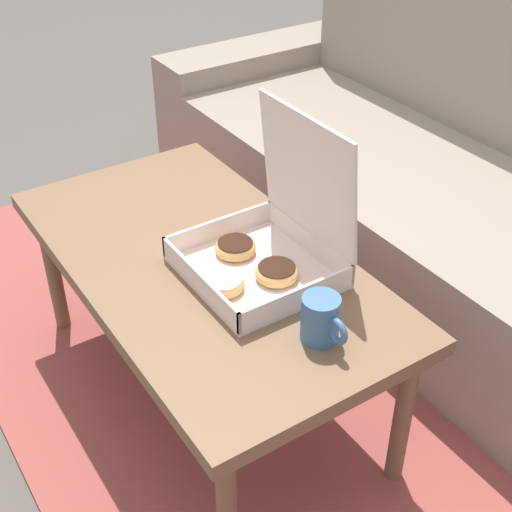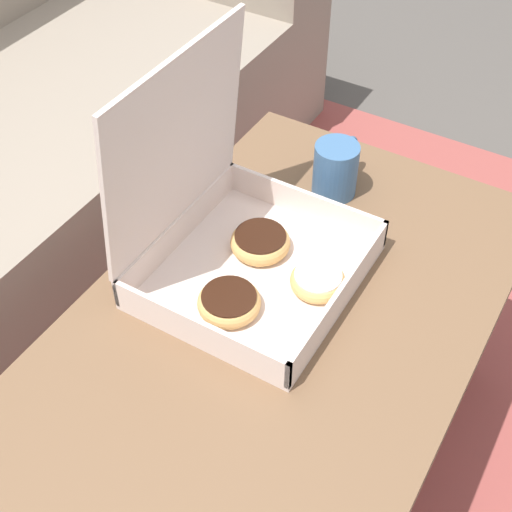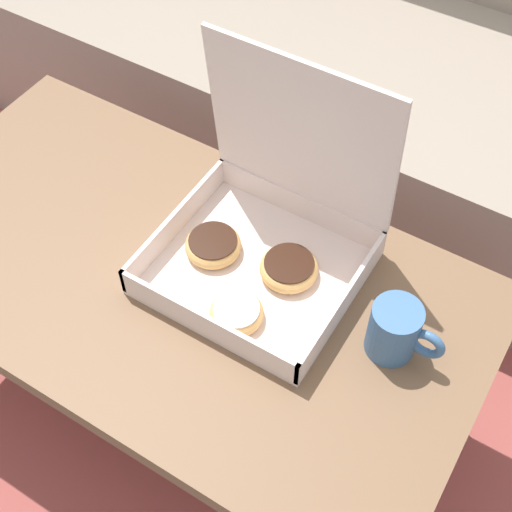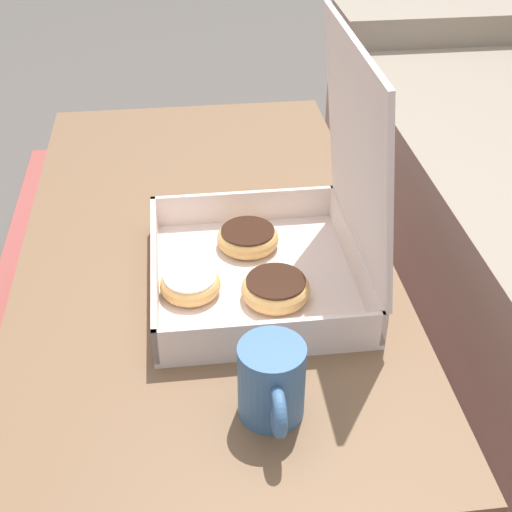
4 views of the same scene
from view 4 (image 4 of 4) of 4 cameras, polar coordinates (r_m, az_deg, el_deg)
name	(u,v)px [view 4 (image 4 of 4)]	position (r m, az deg, el deg)	size (l,w,h in m)	color
ground_plane	(279,422)	(1.53, 1.83, -13.16)	(12.00, 12.00, 0.00)	#514C47
area_rug	(418,408)	(1.59, 12.80, -11.76)	(2.65, 1.96, 0.01)	#994742
coffee_table	(204,262)	(1.24, -4.21, -0.48)	(1.13, 0.60, 0.47)	brown
pastry_box	(274,243)	(1.07, 1.46, 1.01)	(0.35, 0.32, 0.38)	silver
coffee_mug	(272,383)	(0.87, 1.28, -10.10)	(0.13, 0.08, 0.10)	#3D6693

